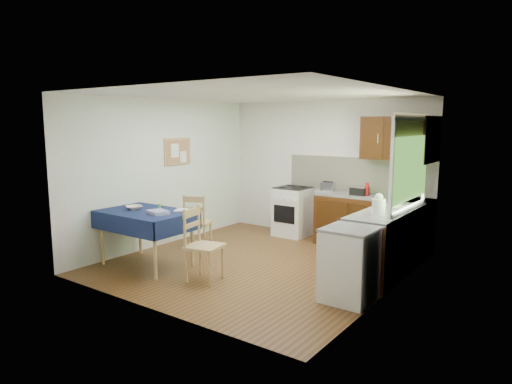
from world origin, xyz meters
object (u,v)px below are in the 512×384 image
Objects in this scene: chair_far at (197,220)px; kettle at (379,205)px; dining_table at (146,218)px; toaster at (328,187)px; sandwich_press at (359,190)px; dish_rack at (394,206)px; chair_near at (201,242)px.

chair_far is 3.07m from kettle.
kettle is at bearing 47.31° from dining_table.
toaster is 0.88× the size of sandwich_press.
toaster is 1.72m from dish_rack.
sandwich_press is at bearing 76.23° from dining_table.
kettle is at bearing 160.89° from chair_far.
toaster is at bearing 134.62° from kettle.
chair_far is 3.99× the size of toaster.
kettle is at bearing -64.38° from sandwich_press.
dish_rack is at bearing -48.36° from sandwich_press.
dining_table is at bearing -107.95° from toaster.
kettle reaches higher than chair_near.
kettle is (1.50, -1.52, 0.05)m from toaster.
kettle reaches higher than sandwich_press.
chair_far is 0.95× the size of chair_near.
kettle is (0.02, -0.66, 0.11)m from dish_rack.
toaster is 0.58× the size of dish_rack.
dish_rack is 0.66m from kettle.
dish_rack reaches higher than chair_near.
dining_table is 1.10m from chair_far.
chair_far is 1.54m from chair_near.
dish_rack reaches higher than chair_far.
sandwich_press is (1.04, 2.78, 0.46)m from chair_near.
dining_table is 3.23m from toaster.
dining_table is 3.35× the size of dish_rack.
chair_near is 2.39m from kettle.
dining_table is 1.11m from chair_near.
dining_table is 3.60m from dish_rack.
toaster is (1.52, 1.75, 0.49)m from chair_far.
dish_rack is (0.87, -0.80, -0.05)m from sandwich_press.
dish_rack is (3.00, 1.97, 0.21)m from dining_table.
sandwich_press is at bearing -31.90° from chair_near.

